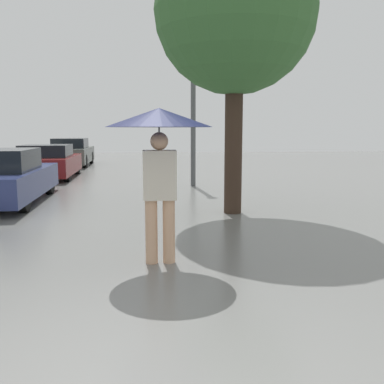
# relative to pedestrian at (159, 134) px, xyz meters

# --- Properties ---
(pedestrian) EXTENTS (1.30, 1.30, 1.92)m
(pedestrian) POSITION_rel_pedestrian_xyz_m (0.00, 0.00, 0.00)
(pedestrian) COLOR tan
(pedestrian) RESTS_ON ground_plane
(parked_car_third) EXTENTS (1.81, 3.84, 1.16)m
(parked_car_third) POSITION_rel_pedestrian_xyz_m (-3.36, 10.14, -1.07)
(parked_car_third) COLOR maroon
(parked_car_third) RESTS_ON ground_plane
(parked_car_farthest) EXTENTS (1.70, 4.29, 1.28)m
(parked_car_farthest) POSITION_rel_pedestrian_xyz_m (-3.34, 15.43, -1.01)
(parked_car_farthest) COLOR #4C514C
(parked_car_farthest) RESTS_ON ground_plane
(tree) EXTENTS (3.09, 3.09, 5.42)m
(tree) POSITION_rel_pedestrian_xyz_m (1.63, 3.11, 2.24)
(tree) COLOR #38281E
(tree) RESTS_ON ground_plane
(street_lamp) EXTENTS (0.28, 0.28, 3.93)m
(street_lamp) POSITION_rel_pedestrian_xyz_m (1.38, 7.35, 0.65)
(street_lamp) COLOR #515456
(street_lamp) RESTS_ON ground_plane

